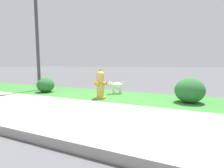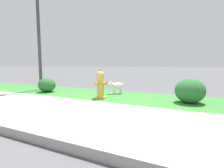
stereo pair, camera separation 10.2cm
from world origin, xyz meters
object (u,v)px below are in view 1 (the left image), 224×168
(street_lamp, at_px, (36,9))
(shrub_bush_far_verge, at_px, (190,91))
(shrub_bush_near_lamp, at_px, (46,85))
(fire_hydrant_across_street, at_px, (100,84))
(small_white_dog, at_px, (116,86))

(street_lamp, bearing_deg, shrub_bush_far_verge, -0.24)
(shrub_bush_far_verge, distance_m, shrub_bush_near_lamp, 4.36)
(fire_hydrant_across_street, relative_size, shrub_bush_near_lamp, 1.41)
(small_white_dog, height_order, street_lamp, street_lamp)
(small_white_dog, distance_m, street_lamp, 3.83)
(small_white_dog, relative_size, street_lamp, 0.10)
(small_white_dog, relative_size, shrub_bush_near_lamp, 0.78)
(fire_hydrant_across_street, relative_size, small_white_dog, 1.80)
(shrub_bush_near_lamp, bearing_deg, fire_hydrant_across_street, -4.89)
(shrub_bush_far_verge, bearing_deg, street_lamp, 179.76)
(fire_hydrant_across_street, relative_size, street_lamp, 0.19)
(shrub_bush_near_lamp, bearing_deg, shrub_bush_far_verge, 3.35)
(fire_hydrant_across_street, distance_m, shrub_bush_near_lamp, 2.17)
(fire_hydrant_across_street, bearing_deg, shrub_bush_near_lamp, 1.24)
(street_lamp, height_order, shrub_bush_near_lamp, street_lamp)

